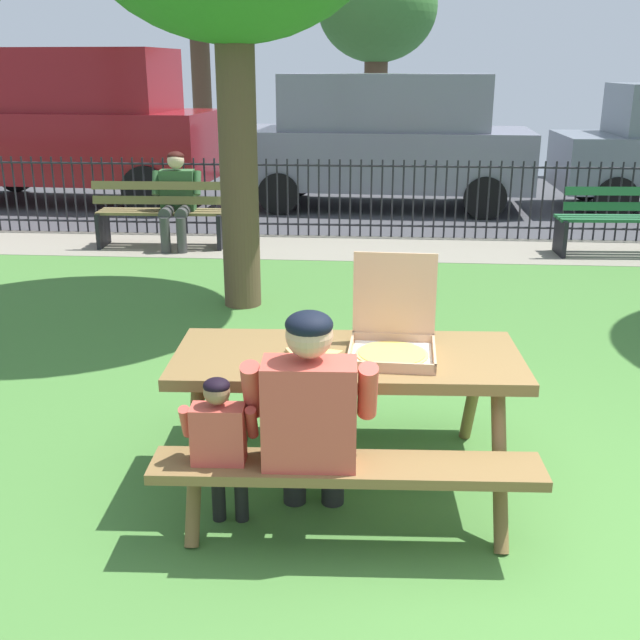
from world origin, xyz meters
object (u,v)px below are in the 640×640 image
picnic_table_foreground (347,385)px  park_bench_center (626,221)px  child_at_table (222,442)px  parked_car_left (385,138)px  pizza_slice_on_table (310,354)px  parked_car_far_left (69,123)px  adult_at_table (310,415)px  pizza_box_open (393,336)px  person_on_park_bench (176,195)px  park_bench_left (161,215)px  far_tree_center (377,11)px

picnic_table_foreground → park_bench_center: 6.43m
child_at_table → parked_car_left: 9.40m
pizza_slice_on_table → parked_car_far_left: 10.04m
adult_at_table → child_at_table: size_ratio=1.36×
pizza_slice_on_table → adult_at_table: bearing=-84.8°
pizza_box_open → park_bench_center: size_ratio=0.31×
pizza_box_open → person_on_park_bench: bearing=115.0°
parked_car_far_left → parked_car_left: bearing=0.0°
adult_at_table → park_bench_left: 6.60m
pizza_box_open → park_bench_left: bearing=116.8°
pizza_slice_on_table → parked_car_far_left: size_ratio=0.06×
park_bench_left → far_tree_center: 9.19m
picnic_table_foreground → person_on_park_bench: person_on_park_bench is taller
adult_at_table → person_on_park_bench: size_ratio=1.00×
child_at_table → parked_car_far_left: bearing=115.2°
adult_at_table → park_bench_center: size_ratio=0.74×
park_bench_center → person_on_park_bench: bearing=179.8°
child_at_table → park_bench_left: (-2.03, 6.17, -0.11)m
park_bench_left → parked_car_left: bearing=48.6°
pizza_box_open → adult_at_table: 0.69m
pizza_slice_on_table → picnic_table_foreground: bearing=7.8°
park_bench_left → parked_car_far_left: parked_car_far_left is taller
child_at_table → park_bench_center: child_at_table is taller
person_on_park_bench → parked_car_left: parked_car_left is taller
pizza_box_open → parked_car_far_left: bearing=120.6°
pizza_slice_on_table → park_bench_left: bearing=113.0°
picnic_table_foreground → pizza_slice_on_table: size_ratio=6.36×
parked_car_far_left → far_tree_center: (4.96, 5.15, 2.02)m
person_on_park_bench → parked_car_left: bearing=50.6°
park_bench_left → park_bench_center: 5.70m
parked_car_far_left → child_at_table: bearing=-64.8°
park_bench_center → far_tree_center: 9.35m
picnic_table_foreground → far_tree_center: bearing=90.0°
park_bench_left → parked_car_far_left: (-2.37, 3.17, 0.89)m
person_on_park_bench → pizza_box_open: bearing=-65.0°
adult_at_table → person_on_park_bench: bearing=110.0°
parked_car_far_left → far_tree_center: 7.43m
pizza_slice_on_table → far_tree_center: 14.21m
pizza_box_open → far_tree_center: far_tree_center is taller
park_bench_left → park_bench_center: size_ratio=1.00×
picnic_table_foreground → child_at_table: size_ratio=2.13×
picnic_table_foreground → parked_car_left: parked_car_left is taller
park_bench_left → person_on_park_bench: size_ratio=1.36×
child_at_table → park_bench_left: 6.50m
pizza_box_open → pizza_slice_on_table: size_ratio=1.69×
park_bench_left → child_at_table: bearing=-71.8°
person_on_park_bench → far_tree_center: size_ratio=0.26×
parked_car_left → far_tree_center: (-0.20, 5.15, 2.23)m
park_bench_left → person_on_park_bench: (0.21, 0.02, 0.24)m
pizza_box_open → park_bench_center: (2.88, 5.59, -0.45)m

